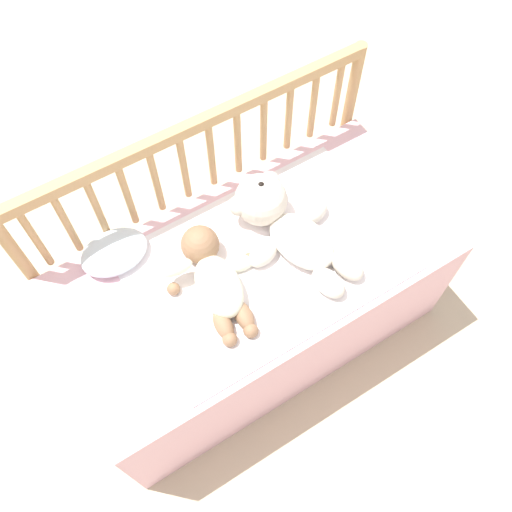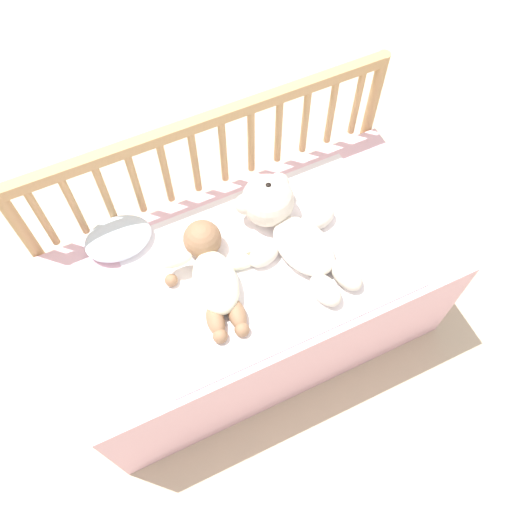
% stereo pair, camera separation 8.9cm
% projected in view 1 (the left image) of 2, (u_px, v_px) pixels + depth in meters
% --- Properties ---
extents(ground_plane, '(12.00, 12.00, 0.00)m').
position_uv_depth(ground_plane, '(255.00, 325.00, 2.08)').
color(ground_plane, '#C6B293').
extents(crib_mattress, '(1.17, 0.59, 0.47)m').
position_uv_depth(crib_mattress, '(255.00, 298.00, 1.87)').
color(crib_mattress, '#EDB7C6').
rests_on(crib_mattress, ground_plane).
extents(crib_rail, '(1.17, 0.04, 0.78)m').
position_uv_depth(crib_rail, '(199.00, 172.00, 1.72)').
color(crib_rail, tan).
rests_on(crib_rail, ground_plane).
extents(blanket, '(0.78, 0.52, 0.01)m').
position_uv_depth(blanket, '(266.00, 262.00, 1.66)').
color(blanket, white).
rests_on(blanket, crib_mattress).
extents(teddy_bear, '(0.32, 0.45, 0.16)m').
position_uv_depth(teddy_bear, '(283.00, 222.00, 1.66)').
color(teddy_bear, silver).
rests_on(teddy_bear, crib_mattress).
extents(baby, '(0.27, 0.37, 0.11)m').
position_uv_depth(baby, '(214.00, 276.00, 1.59)').
color(baby, '#EAEACC').
rests_on(baby, crib_mattress).
extents(small_pillow, '(0.20, 0.15, 0.06)m').
position_uv_depth(small_pillow, '(114.00, 252.00, 1.65)').
color(small_pillow, silver).
rests_on(small_pillow, crib_mattress).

